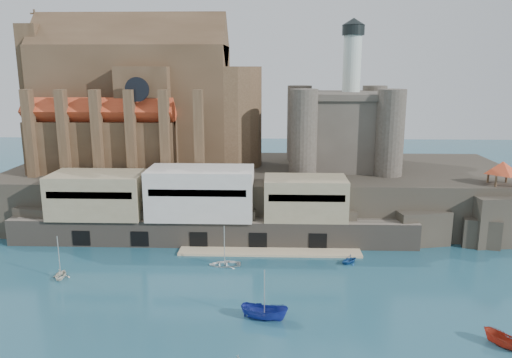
{
  "coord_description": "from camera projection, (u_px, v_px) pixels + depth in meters",
  "views": [
    {
      "loc": [
        2.48,
        -59.61,
        30.17
      ],
      "look_at": [
        -0.78,
        32.0,
        9.28
      ],
      "focal_mm": 35.0,
      "sensor_mm": 36.0,
      "label": 1
    }
  ],
  "objects": [
    {
      "name": "church",
      "position": [
        143.0,
        106.0,
        101.57
      ],
      "size": [
        47.0,
        25.93,
        30.51
      ],
      "color": "#463221",
      "rests_on": "promontory"
    },
    {
      "name": "boat_5",
      "position": [
        505.0,
        347.0,
        54.73
      ],
      "size": [
        2.63,
        2.63,
        4.88
      ],
      "primitive_type": "imported",
      "rotation": [
        0.0,
        0.0,
        3.93
      ],
      "color": "#9E2B18",
      "rests_on": "ground"
    },
    {
      "name": "castle_keep",
      "position": [
        341.0,
        126.0,
        100.27
      ],
      "size": [
        21.2,
        21.2,
        29.3
      ],
      "color": "#423C34",
      "rests_on": "promontory"
    },
    {
      "name": "promontory",
      "position": [
        260.0,
        192.0,
        102.14
      ],
      "size": [
        100.0,
        36.0,
        10.0
      ],
      "color": "black",
      "rests_on": "ground"
    },
    {
      "name": "boat_2",
      "position": [
        264.0,
        319.0,
        60.75
      ],
      "size": [
        2.73,
        2.69,
        5.94
      ],
      "primitive_type": "imported",
      "rotation": [
        0.0,
        0.0,
        1.35
      ],
      "color": "navy",
      "rests_on": "ground"
    },
    {
      "name": "quay",
      "position": [
        200.0,
        208.0,
        86.36
      ],
      "size": [
        70.0,
        12.0,
        13.05
      ],
      "color": "#675D52",
      "rests_on": "ground"
    },
    {
      "name": "pavilion",
      "position": [
        502.0,
        169.0,
        85.92
      ],
      "size": [
        6.4,
        6.4,
        5.4
      ],
      "color": "#463221",
      "rests_on": "rock_outcrop"
    },
    {
      "name": "ground",
      "position": [
        253.0,
        303.0,
        64.87
      ],
      "size": [
        300.0,
        300.0,
        0.0
      ],
      "primitive_type": "plane",
      "color": "navy",
      "rests_on": "ground"
    },
    {
      "name": "boat_7",
      "position": [
        349.0,
        263.0,
        78.01
      ],
      "size": [
        3.12,
        3.25,
        3.25
      ],
      "primitive_type": "imported",
      "rotation": [
        0.0,
        0.0,
        5.41
      ],
      "color": "#1A4B94",
      "rests_on": "ground"
    },
    {
      "name": "boat_6",
      "position": [
        225.0,
        265.0,
        77.11
      ],
      "size": [
        1.33,
        3.6,
        4.94
      ],
      "primitive_type": "imported",
      "rotation": [
        0.0,
        0.0,
        4.8
      ],
      "color": "white",
      "rests_on": "ground"
    },
    {
      "name": "boat_4",
      "position": [
        61.0,
        278.0,
        72.5
      ],
      "size": [
        3.08,
        2.0,
        3.45
      ],
      "primitive_type": "imported",
      "rotation": [
        0.0,
        0.0,
        3.2
      ],
      "color": "silver",
      "rests_on": "ground"
    },
    {
      "name": "rock_outcrop",
      "position": [
        497.0,
        218.0,
        87.7
      ],
      "size": [
        14.5,
        10.5,
        8.7
      ],
      "color": "black",
      "rests_on": "ground"
    }
  ]
}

